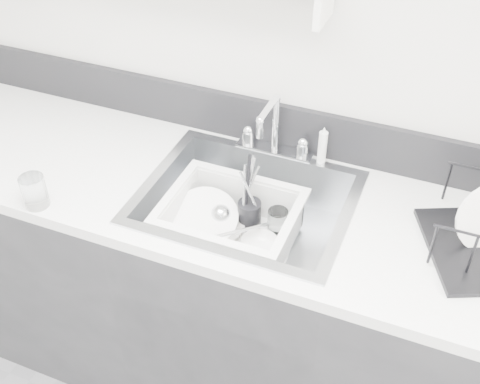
% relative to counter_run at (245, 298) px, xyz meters
% --- Properties ---
extents(room_shell, '(3.50, 3.00, 2.60)m').
position_rel_counter_run_xyz_m(room_shell, '(0.00, -0.80, 1.22)').
color(room_shell, silver).
rests_on(room_shell, ground).
extents(counter_run, '(3.20, 0.62, 0.92)m').
position_rel_counter_run_xyz_m(counter_run, '(0.00, 0.00, 0.00)').
color(counter_run, '#242427').
rests_on(counter_run, ground).
extents(backsplash, '(3.20, 0.02, 0.16)m').
position_rel_counter_run_xyz_m(backsplash, '(0.00, 0.30, 0.54)').
color(backsplash, black).
rests_on(backsplash, counter_run).
extents(sink, '(0.64, 0.52, 0.20)m').
position_rel_counter_run_xyz_m(sink, '(0.00, 0.00, 0.37)').
color(sink, silver).
rests_on(sink, counter_run).
extents(faucet, '(0.26, 0.18, 0.23)m').
position_rel_counter_run_xyz_m(faucet, '(0.00, 0.25, 0.52)').
color(faucet, silver).
rests_on(faucet, counter_run).
extents(side_sprayer, '(0.03, 0.03, 0.14)m').
position_rel_counter_run_xyz_m(side_sprayer, '(0.16, 0.25, 0.53)').
color(side_sprayer, silver).
rests_on(side_sprayer, counter_run).
extents(wash_tub, '(0.44, 0.38, 0.16)m').
position_rel_counter_run_xyz_m(wash_tub, '(-0.04, -0.04, 0.37)').
color(wash_tub, silver).
rests_on(wash_tub, sink).
extents(plate_stack, '(0.26, 0.25, 0.10)m').
position_rel_counter_run_xyz_m(plate_stack, '(-0.12, -0.03, 0.33)').
color(plate_stack, white).
rests_on(plate_stack, wash_tub).
extents(utensil_cup, '(0.08, 0.08, 0.25)m').
position_rel_counter_run_xyz_m(utensil_cup, '(-0.01, 0.04, 0.36)').
color(utensil_cup, black).
rests_on(utensil_cup, wash_tub).
extents(ladle, '(0.26, 0.22, 0.07)m').
position_rel_counter_run_xyz_m(ladle, '(-0.04, -0.04, 0.34)').
color(ladle, silver).
rests_on(ladle, wash_tub).
extents(tumbler_in_tub, '(0.08, 0.08, 0.09)m').
position_rel_counter_run_xyz_m(tumbler_in_tub, '(0.09, 0.04, 0.35)').
color(tumbler_in_tub, white).
rests_on(tumbler_in_tub, wash_tub).
extents(tumbler_counter, '(0.08, 0.08, 0.10)m').
position_rel_counter_run_xyz_m(tumbler_counter, '(-0.57, -0.27, 0.51)').
color(tumbler_counter, white).
rests_on(tumbler_counter, counter_run).
extents(bowl_small, '(0.13, 0.13, 0.04)m').
position_rel_counter_run_xyz_m(bowl_small, '(0.07, -0.05, 0.33)').
color(bowl_small, white).
rests_on(bowl_small, wash_tub).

